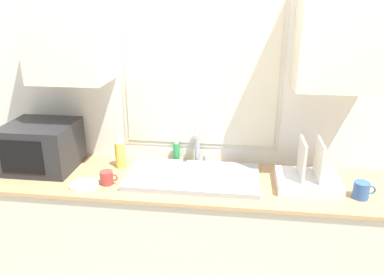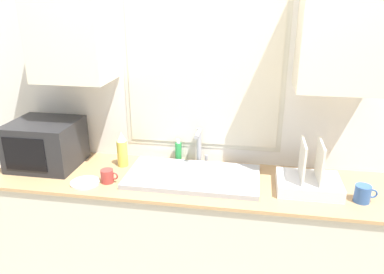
{
  "view_description": "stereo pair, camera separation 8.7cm",
  "coord_description": "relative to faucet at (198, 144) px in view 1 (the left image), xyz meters",
  "views": [
    {
      "loc": [
        0.24,
        -1.72,
        1.92
      ],
      "look_at": [
        -0.01,
        0.26,
        1.18
      ],
      "focal_mm": 35.0,
      "sensor_mm": 36.0,
      "label": 1
    },
    {
      "loc": [
        0.33,
        -1.71,
        1.92
      ],
      "look_at": [
        -0.01,
        0.26,
        1.18
      ],
      "focal_mm": 35.0,
      "sensor_mm": 36.0,
      "label": 2
    }
  ],
  "objects": [
    {
      "name": "countertop",
      "position": [
        0.01,
        -0.22,
        -0.59
      ],
      "size": [
        2.51,
        0.6,
        0.9
      ],
      "color": "beige",
      "rests_on": "ground_plane"
    },
    {
      "name": "mug_near_sink",
      "position": [
        -0.49,
        -0.35,
        -0.1
      ],
      "size": [
        0.11,
        0.08,
        0.08
      ],
      "color": "#A53833",
      "rests_on": "countertop"
    },
    {
      "name": "microwave",
      "position": [
        -0.97,
        -0.18,
        0.01
      ],
      "size": [
        0.41,
        0.38,
        0.29
      ],
      "color": "#232326",
      "rests_on": "countertop"
    },
    {
      "name": "spray_bottle",
      "position": [
        -0.48,
        -0.11,
        -0.03
      ],
      "size": [
        0.07,
        0.07,
        0.23
      ],
      "color": "#D8CC4C",
      "rests_on": "countertop"
    },
    {
      "name": "sink_basin",
      "position": [
        -0.0,
        -0.22,
        -0.12
      ],
      "size": [
        0.79,
        0.42,
        0.03
      ],
      "color": "#9EA0A5",
      "rests_on": "countertop"
    },
    {
      "name": "mug_by_rack",
      "position": [
        0.93,
        -0.34,
        -0.09
      ],
      "size": [
        0.12,
        0.08,
        0.1
      ],
      "color": "#335999",
      "rests_on": "countertop"
    },
    {
      "name": "soap_bottle",
      "position": [
        -0.14,
        0.02,
        -0.07
      ],
      "size": [
        0.04,
        0.04,
        0.16
      ],
      "color": "#268C3F",
      "rests_on": "countertop"
    },
    {
      "name": "dish_rack",
      "position": [
        0.66,
        -0.25,
        -0.08
      ],
      "size": [
        0.35,
        0.27,
        0.29
      ],
      "color": "silver",
      "rests_on": "countertop"
    },
    {
      "name": "small_plate",
      "position": [
        -0.62,
        -0.39,
        -0.13
      ],
      "size": [
        0.17,
        0.17,
        0.01
      ],
      "color": "silver",
      "rests_on": "countertop"
    },
    {
      "name": "faucet",
      "position": [
        0.0,
        0.0,
        0.0
      ],
      "size": [
        0.08,
        0.14,
        0.24
      ],
      "color": "#99999E",
      "rests_on": "countertop"
    },
    {
      "name": "wall_back",
      "position": [
        0.01,
        0.06,
        0.34
      ],
      "size": [
        6.0,
        0.38,
        2.6
      ],
      "color": "silver",
      "rests_on": "ground_plane"
    }
  ]
}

